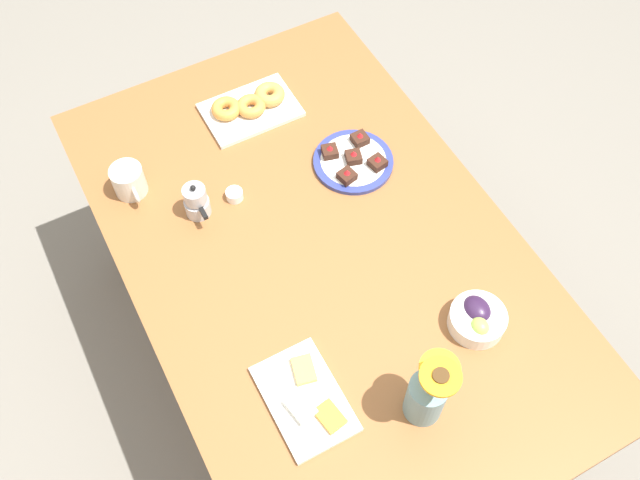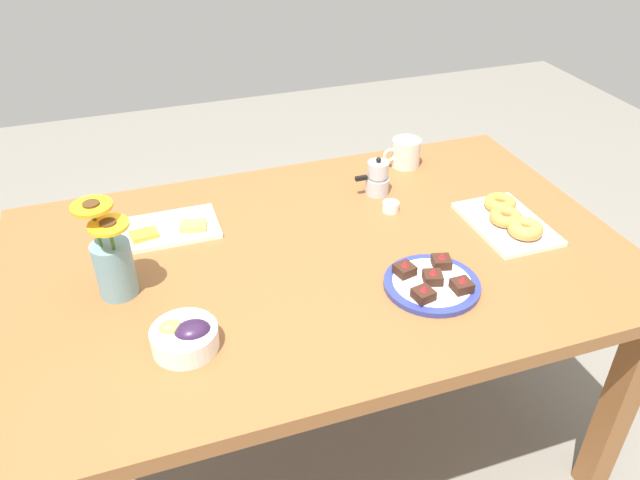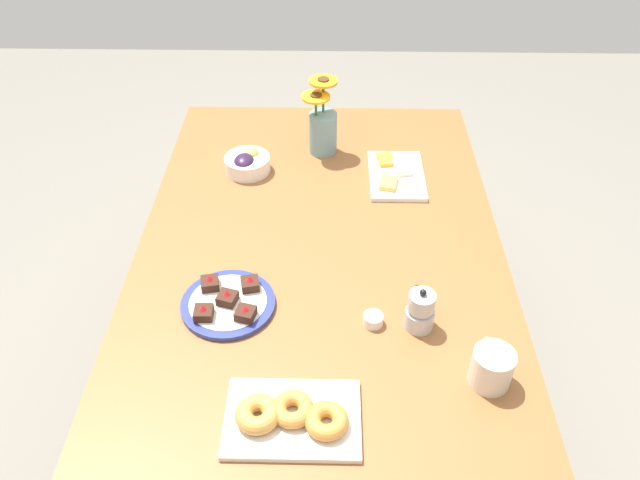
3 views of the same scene
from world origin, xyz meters
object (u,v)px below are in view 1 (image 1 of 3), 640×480
at_px(coffee_mug, 129,181).
at_px(dining_table, 320,264).
at_px(grape_bowl, 477,318).
at_px(flower_vase, 428,395).
at_px(cheese_platter, 306,399).
at_px(croissant_platter, 250,106).
at_px(moka_pot, 196,202).
at_px(jam_cup_honey, 234,195).
at_px(dessert_plate, 353,161).

bearing_deg(coffee_mug, dining_table, 41.88).
bearing_deg(grape_bowl, flower_vase, -62.26).
height_order(grape_bowl, cheese_platter, grape_bowl).
xyz_separation_m(dining_table, cheese_platter, (0.36, -0.23, 0.10)).
height_order(dining_table, cheese_platter, cheese_platter).
bearing_deg(dining_table, grape_bowl, 31.87).
distance_m(cheese_platter, croissant_platter, 0.93).
distance_m(dining_table, croissant_platter, 0.55).
bearing_deg(flower_vase, dining_table, -179.42).
bearing_deg(flower_vase, moka_pot, -162.30).
bearing_deg(flower_vase, grape_bowl, 117.74).
height_order(grape_bowl, jam_cup_honey, grape_bowl).
xyz_separation_m(grape_bowl, cheese_platter, (-0.03, -0.47, -0.02)).
xyz_separation_m(grape_bowl, flower_vase, (0.12, -0.23, 0.06)).
bearing_deg(cheese_platter, croissant_platter, 162.61).
xyz_separation_m(coffee_mug, moka_pot, (0.16, 0.14, 0.00)).
distance_m(dining_table, jam_cup_honey, 0.31).
xyz_separation_m(jam_cup_honey, moka_pot, (-0.00, -0.11, 0.03)).
bearing_deg(croissant_platter, dessert_plate, 28.05).
relative_size(dining_table, flower_vase, 6.36).
xyz_separation_m(cheese_platter, moka_pot, (-0.62, -0.01, 0.04)).
bearing_deg(cheese_platter, grape_bowl, 86.85).
distance_m(coffee_mug, dessert_plate, 0.64).
distance_m(dessert_plate, flower_vase, 0.75).
distance_m(grape_bowl, croissant_platter, 0.94).
bearing_deg(croissant_platter, coffee_mug, -74.99).
relative_size(dining_table, croissant_platter, 5.71).
distance_m(jam_cup_honey, dessert_plate, 0.36).
bearing_deg(dessert_plate, jam_cup_honey, -98.17).
relative_size(dining_table, moka_pot, 13.45).
height_order(jam_cup_honey, moka_pot, moka_pot).
relative_size(coffee_mug, flower_vase, 0.50).
relative_size(coffee_mug, jam_cup_honey, 2.63).
xyz_separation_m(croissant_platter, jam_cup_honey, (0.27, -0.18, -0.00)).
height_order(jam_cup_honey, dessert_plate, dessert_plate).
bearing_deg(flower_vase, dessert_plate, 163.11).
bearing_deg(moka_pot, flower_vase, 17.70).
relative_size(cheese_platter, jam_cup_honey, 5.42).
height_order(grape_bowl, dessert_plate, grape_bowl).
bearing_deg(cheese_platter, dining_table, 147.10).
relative_size(grape_bowl, moka_pot, 1.20).
xyz_separation_m(coffee_mug, croissant_platter, (-0.11, 0.42, -0.03)).
distance_m(grape_bowl, jam_cup_honey, 0.74).
xyz_separation_m(coffee_mug, flower_vase, (0.92, 0.38, 0.04)).
xyz_separation_m(dessert_plate, moka_pot, (-0.05, -0.46, 0.04)).
height_order(croissant_platter, jam_cup_honey, croissant_platter).
xyz_separation_m(coffee_mug, dessert_plate, (0.21, 0.60, -0.03)).
bearing_deg(dessert_plate, cheese_platter, -38.67).
bearing_deg(jam_cup_honey, coffee_mug, -123.27).
height_order(grape_bowl, flower_vase, flower_vase).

